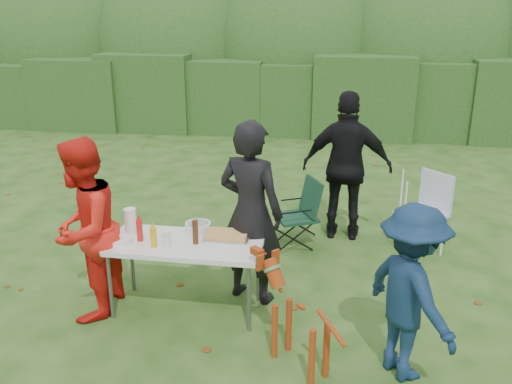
% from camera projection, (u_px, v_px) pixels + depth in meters
% --- Properties ---
extents(ground, '(80.00, 80.00, 0.00)m').
position_uv_depth(ground, '(203.00, 308.00, 5.50)').
color(ground, '#1E4211').
extents(hedge_row, '(22.00, 1.40, 1.70)m').
position_uv_depth(hedge_row, '(289.00, 97.00, 12.67)').
color(hedge_row, '#23471C').
rests_on(hedge_row, ground).
extents(shrub_backdrop, '(20.00, 2.60, 3.20)m').
position_uv_depth(shrub_backdrop, '(296.00, 58.00, 13.92)').
color(shrub_backdrop, '#3D6628').
rests_on(shrub_backdrop, ground).
extents(folding_table, '(1.50, 0.70, 0.74)m').
position_uv_depth(folding_table, '(185.00, 247.00, 5.25)').
color(folding_table, silver).
rests_on(folding_table, ground).
extents(person_cook, '(0.80, 0.65, 1.89)m').
position_uv_depth(person_cook, '(251.00, 213.00, 5.40)').
color(person_cook, black).
rests_on(person_cook, ground).
extents(person_red_jacket, '(0.69, 0.88, 1.78)m').
position_uv_depth(person_red_jacket, '(84.00, 230.00, 5.13)').
color(person_red_jacket, red).
rests_on(person_red_jacket, ground).
extents(person_black_puffy, '(1.15, 0.52, 1.92)m').
position_uv_depth(person_black_puffy, '(347.00, 167.00, 6.87)').
color(person_black_puffy, black).
rests_on(person_black_puffy, ground).
extents(child, '(1.00, 1.11, 1.49)m').
position_uv_depth(child, '(410.00, 293.00, 4.30)').
color(child, '#0F2643').
rests_on(child, ground).
extents(dog, '(0.93, 0.90, 0.88)m').
position_uv_depth(dog, '(300.00, 321.00, 4.47)').
color(dog, maroon).
rests_on(dog, ground).
extents(camping_chair, '(0.74, 0.74, 0.88)m').
position_uv_depth(camping_chair, '(296.00, 213.00, 6.77)').
color(camping_chair, '#133825').
rests_on(camping_chair, ground).
extents(lawn_chair, '(0.79, 0.79, 0.95)m').
position_uv_depth(lawn_chair, '(422.00, 211.00, 6.76)').
color(lawn_chair, '#587CCC').
rests_on(lawn_chair, ground).
extents(food_tray, '(0.45, 0.30, 0.02)m').
position_uv_depth(food_tray, '(227.00, 237.00, 5.32)').
color(food_tray, '#B7B7BA').
rests_on(food_tray, folding_table).
extents(focaccia_bread, '(0.40, 0.26, 0.04)m').
position_uv_depth(focaccia_bread, '(227.00, 234.00, 5.31)').
color(focaccia_bread, tan).
rests_on(focaccia_bread, food_tray).
extents(mustard_bottle, '(0.06, 0.06, 0.20)m').
position_uv_depth(mustard_bottle, '(153.00, 237.00, 5.09)').
color(mustard_bottle, gold).
rests_on(mustard_bottle, folding_table).
extents(ketchup_bottle, '(0.06, 0.06, 0.22)m').
position_uv_depth(ketchup_bottle, '(140.00, 230.00, 5.22)').
color(ketchup_bottle, red).
rests_on(ketchup_bottle, folding_table).
extents(beer_bottle, '(0.06, 0.06, 0.24)m').
position_uv_depth(beer_bottle, '(195.00, 232.00, 5.16)').
color(beer_bottle, '#47230F').
rests_on(beer_bottle, folding_table).
extents(paper_towel_roll, '(0.12, 0.12, 0.26)m').
position_uv_depth(paper_towel_roll, '(130.00, 221.00, 5.39)').
color(paper_towel_roll, white).
rests_on(paper_towel_roll, folding_table).
extents(cup_stack, '(0.08, 0.08, 0.18)m').
position_uv_depth(cup_stack, '(167.00, 240.00, 5.06)').
color(cup_stack, white).
rests_on(cup_stack, folding_table).
extents(pasta_bowl, '(0.26, 0.26, 0.10)m').
position_uv_depth(pasta_bowl, '(198.00, 227.00, 5.44)').
color(pasta_bowl, silver).
rests_on(pasta_bowl, folding_table).
extents(plate_stack, '(0.24, 0.24, 0.05)m').
position_uv_depth(plate_stack, '(120.00, 241.00, 5.20)').
color(plate_stack, white).
rests_on(plate_stack, folding_table).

